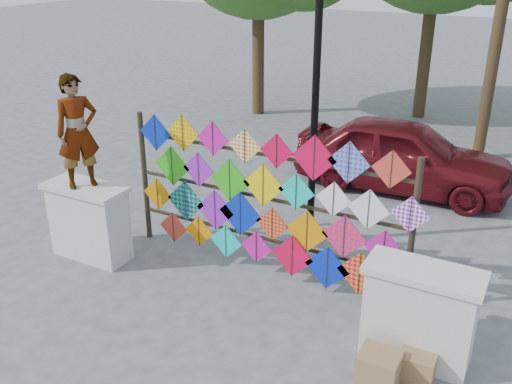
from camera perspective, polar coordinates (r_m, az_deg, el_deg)
ground at (r=8.73m, az=-1.82°, el=-9.98°), size 80.00×80.00×0.00m
parapet_left at (r=9.76m, az=-16.33°, el=-2.78°), size 1.40×0.65×1.28m
parapet_right at (r=7.42m, az=16.01°, el=-11.62°), size 1.40×0.65×1.28m
kite_rack at (r=8.66m, az=1.03°, el=-1.14°), size 4.93×0.24×2.40m
vendor_woman at (r=9.22m, az=-17.43°, el=5.76°), size 0.70×0.78×1.79m
sedan at (r=12.40m, az=14.49°, el=3.62°), size 4.53×1.97×1.52m
lamppost at (r=9.19m, az=5.99°, el=10.02°), size 0.28×0.28×4.46m
cardboard_box_near at (r=7.19m, az=12.18°, el=-16.86°), size 0.48×0.42×0.42m
cardboard_box_far at (r=7.40m, az=15.84°, el=-16.31°), size 0.42×0.39×0.35m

